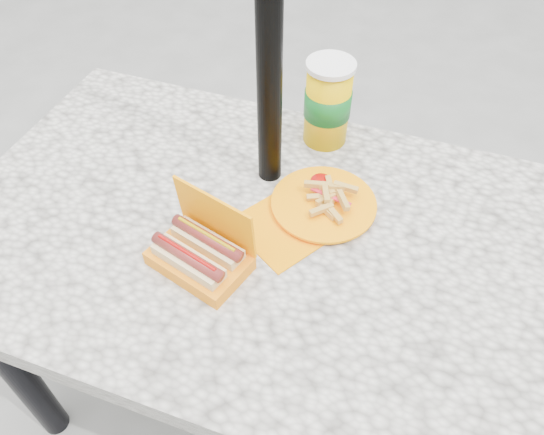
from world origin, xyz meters
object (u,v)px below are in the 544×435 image
(soda_cup, at_px, (328,103))
(umbrella_pole, at_px, (269,26))
(fries_plate, at_px, (321,204))
(hotdog_box, at_px, (200,254))

(soda_cup, bearing_deg, umbrella_pole, -116.57)
(fries_plate, bearing_deg, hotdog_box, -128.21)
(hotdog_box, xyz_separation_m, soda_cup, (0.12, 0.44, 0.07))
(hotdog_box, relative_size, soda_cup, 1.01)
(fries_plate, bearing_deg, soda_cup, 103.90)
(umbrella_pole, distance_m, hotdog_box, 0.42)
(umbrella_pole, distance_m, fries_plate, 0.37)
(fries_plate, height_order, soda_cup, soda_cup)
(umbrella_pole, height_order, hotdog_box, umbrella_pole)
(umbrella_pole, bearing_deg, soda_cup, 63.43)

